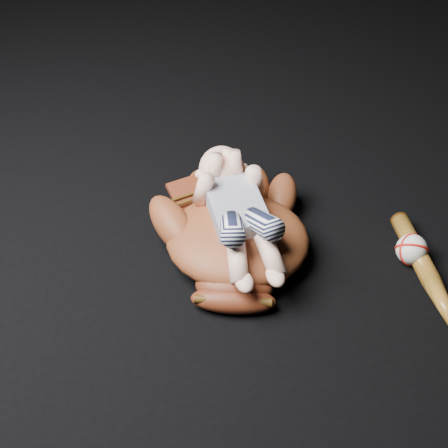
# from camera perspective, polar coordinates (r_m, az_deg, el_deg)

# --- Properties ---
(baseball_glove) EXTENTS (0.39, 0.44, 0.13)m
(baseball_glove) POSITION_cam_1_polar(r_m,az_deg,el_deg) (1.29, 1.25, -0.90)
(baseball_glove) COLOR #5D2814
(baseball_glove) RESTS_ON ground
(newborn_baby) EXTENTS (0.26, 0.41, 0.15)m
(newborn_baby) POSITION_cam_1_polar(r_m,az_deg,el_deg) (1.25, 1.48, 1.11)
(newborn_baby) COLOR #F1B59B
(newborn_baby) RESTS_ON baseball_glove
(baseball_bat) EXTENTS (0.10, 0.43, 0.04)m
(baseball_bat) POSITION_cam_1_polar(r_m,az_deg,el_deg) (1.31, 18.84, -5.78)
(baseball_bat) COLOR brown
(baseball_bat) RESTS_ON ground
(baseball) EXTENTS (0.08, 0.08, 0.07)m
(baseball) POSITION_cam_1_polar(r_m,az_deg,el_deg) (1.36, 16.78, -2.24)
(baseball) COLOR silver
(baseball) RESTS_ON ground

